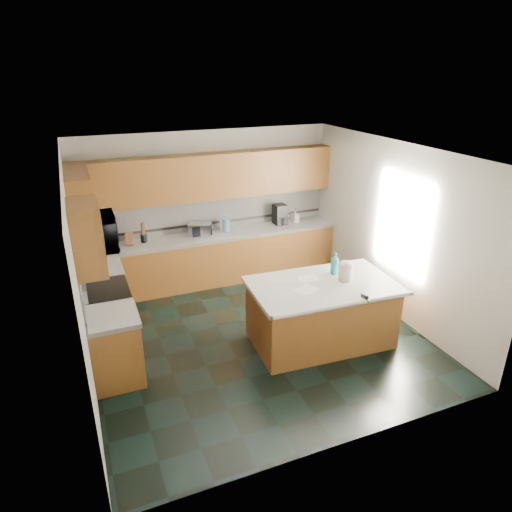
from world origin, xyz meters
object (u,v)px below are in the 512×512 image
island_base (321,314)px  treat_jar (345,274)px  knife_block (129,238)px  coffee_maker (280,214)px  toaster_oven (200,229)px  island_top (323,286)px  soap_bottle_island (335,263)px

island_base → treat_jar: bearing=1.1°
island_base → knife_block: bearing=135.3°
coffee_maker → toaster_oven: bearing=179.7°
island_top → knife_block: size_ratio=8.82×
knife_block → coffee_maker: (2.79, 0.03, 0.07)m
island_base → island_top: (0.00, 0.00, 0.46)m
island_base → treat_jar: 0.68m
island_base → knife_block: size_ratio=8.38×
soap_bottle_island → knife_block: (-2.58, 2.30, -0.05)m
toaster_oven → island_base: bearing=-43.3°
island_top → toaster_oven: (-1.04, 2.53, 0.14)m
island_base → toaster_oven: size_ratio=4.89×
island_top → coffee_maker: size_ratio=5.34×
soap_bottle_island → knife_block: soap_bottle_island is taller
coffee_maker → island_top: bearing=-103.2°
treat_jar → coffee_maker: 2.58m
soap_bottle_island → coffee_maker: size_ratio=0.85×
toaster_oven → coffee_maker: coffee_maker is taller
toaster_oven → knife_block: bearing=-155.6°
soap_bottle_island → toaster_oven: soap_bottle_island is taller
soap_bottle_island → coffee_maker: 2.34m
soap_bottle_island → toaster_oven: size_ratio=0.82×
toaster_oven → coffee_maker: 1.57m
treat_jar → toaster_oven: 2.89m
island_base → knife_block: (-2.26, 2.53, 0.60)m
knife_block → coffee_maker: 2.79m
island_base → knife_block: 3.44m
soap_bottle_island → knife_block: 3.45m
soap_bottle_island → island_base: bearing=-138.6°
treat_jar → toaster_oven: bearing=104.4°
island_base → coffee_maker: coffee_maker is taller
knife_block → island_top: bearing=-39.6°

